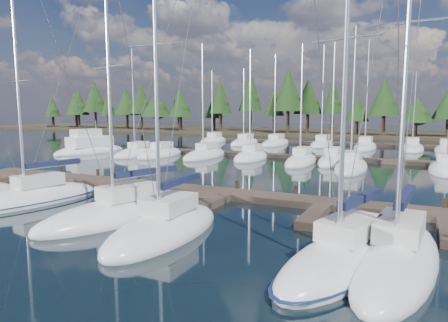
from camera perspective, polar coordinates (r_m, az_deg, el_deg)
The scene contains 12 objects.
ground at distance 36.57m, azimuth 8.88°, elevation -1.46°, with size 260.00×260.00×0.00m, color black.
far_shore at distance 95.33m, azimuth 19.49°, elevation 3.75°, with size 220.00×30.00×0.60m, color #322B1C.
main_dock at distance 24.90m, azimuth 0.33°, elevation -5.02°, with size 44.00×6.13×0.90m.
back_docks at distance 55.45m, azimuth 14.80°, elevation 1.56°, with size 50.00×21.80×0.40m.
front_sailboat_1 at distance 26.42m, azimuth -25.63°, elevation -4.86°, with size 4.38×9.09×12.93m.
front_sailboat_2 at distance 21.22m, azimuth -14.30°, elevation -7.23°, with size 5.57×9.75×13.77m.
front_sailboat_3 at distance 18.12m, azimuth -8.43°, elevation -9.53°, with size 3.03×7.88×14.86m.
front_sailboat_4 at distance 15.14m, azimuth 16.71°, elevation -13.23°, with size 4.94×8.77×14.19m.
front_sailboat_5 at distance 15.79m, azimuth 23.46°, elevation -12.64°, with size 3.46×9.34×15.09m.
back_sailboat_rows at distance 51.68m, azimuth 14.16°, elevation 1.25°, with size 47.10×32.87×15.90m.
motor_yacht_left at distance 54.56m, azimuth -18.61°, elevation 1.70°, with size 5.38×10.57×5.06m.
tree_line at distance 85.44m, azimuth 19.07°, elevation 8.27°, with size 185.13×11.35×13.90m.
Camera 1 is at (10.45, -4.61, 5.52)m, focal length 32.00 mm.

